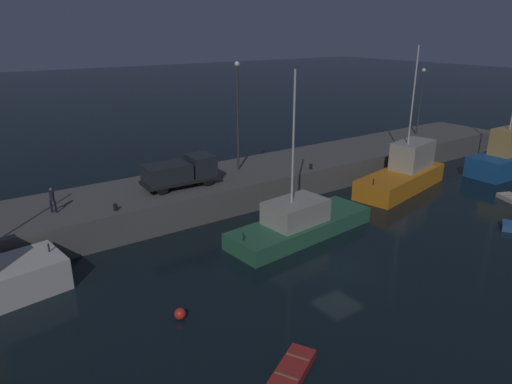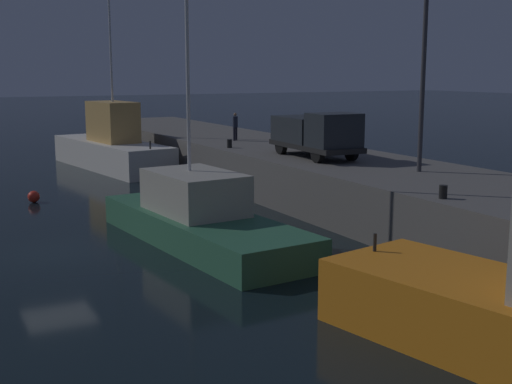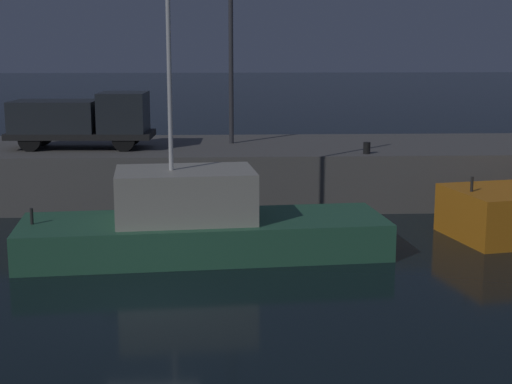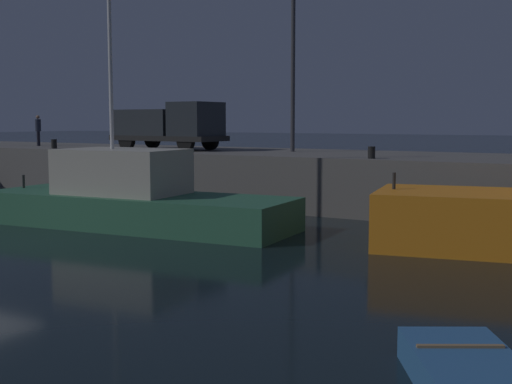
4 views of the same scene
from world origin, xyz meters
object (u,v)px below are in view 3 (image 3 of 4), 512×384
Objects in this scene: fishing_boat_blue at (199,224)px; bollard_west at (367,148)px; utility_truck at (83,119)px; lamp_post_west at (231,20)px.

fishing_boat_blue reaches higher than bollard_west.
utility_truck reaches higher than bollard_west.
lamp_post_west reaches higher than bollard_west.
lamp_post_west reaches higher than utility_truck.
fishing_boat_blue is at bearing -96.93° from lamp_post_west.
utility_truck is at bearing 120.53° from fishing_boat_blue.
lamp_post_west is (1.19, 9.77, 6.56)m from fishing_boat_blue.
fishing_boat_blue is 25.33× the size of bollard_west.
bollard_west is (6.46, 6.24, 1.53)m from fishing_boat_blue.
utility_truck is (-6.14, -1.37, -4.03)m from lamp_post_west.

